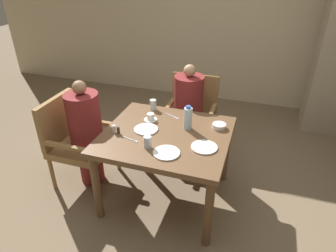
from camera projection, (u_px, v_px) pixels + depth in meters
name	position (u px, v px, depth m)	size (l,w,h in m)	color
ground_plane	(166.00, 195.00, 2.99)	(16.00, 16.00, 0.00)	#7A664C
wall_back	(221.00, 10.00, 4.39)	(8.00, 0.06, 2.80)	beige
dining_table	(166.00, 143.00, 2.68)	(1.11, 1.00, 0.72)	brown
chair_left_side	(75.00, 138.00, 3.02)	(0.55, 0.55, 0.90)	olive
diner_in_left_chair	(86.00, 133.00, 2.94)	(0.32, 0.32, 1.12)	maroon
chair_far_side	(191.00, 112.00, 3.51)	(0.55, 0.55, 0.90)	olive
diner_in_far_chair	(188.00, 111.00, 3.35)	(0.32, 0.32, 1.11)	maroon
plate_main_left	(204.00, 147.00, 2.44)	(0.22, 0.22, 0.01)	white
plate_main_right	(146.00, 129.00, 2.69)	(0.22, 0.22, 0.01)	white
plate_dessert_center	(167.00, 153.00, 2.37)	(0.22, 0.22, 0.01)	white
teacup_with_saucer	(151.00, 117.00, 2.84)	(0.13, 0.13, 0.07)	white
bowl_small	(219.00, 126.00, 2.71)	(0.12, 0.12, 0.04)	white
water_bottle	(188.00, 118.00, 2.66)	(0.08, 0.08, 0.23)	silver
glass_tall_near	(153.00, 105.00, 3.03)	(0.07, 0.07, 0.10)	silver
glass_tall_mid	(148.00, 142.00, 2.42)	(0.07, 0.07, 0.10)	silver
salt_shaker	(114.00, 129.00, 2.63)	(0.03, 0.03, 0.07)	white
pepper_shaker	(118.00, 130.00, 2.62)	(0.03, 0.03, 0.07)	#4C3D2D
fork_beside_plate	(131.00, 140.00, 2.54)	(0.17, 0.06, 0.00)	silver
knife_beside_plate	(173.00, 116.00, 2.92)	(0.17, 0.09, 0.00)	silver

